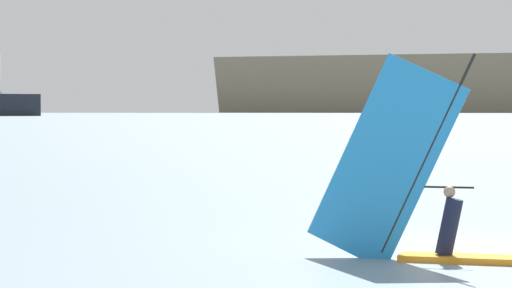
{
  "coord_description": "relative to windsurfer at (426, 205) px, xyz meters",
  "views": [
    {
      "loc": [
        -3.55,
        -23.09,
        2.81
      ],
      "look_at": [
        -4.27,
        0.5,
        2.08
      ],
      "focal_mm": 77.77,
      "sensor_mm": 36.0,
      "label": 1
    }
  ],
  "objects": [
    {
      "name": "windsurfer",
      "position": [
        0.0,
        0.0,
        0.0
      ],
      "size": [
        4.27,
        1.44,
        4.1
      ],
      "rotation": [
        0.0,
        0.0,
        6.03
      ],
      "color": "orange",
      "rests_on": "ground_plane"
    },
    {
      "name": "ground_plane",
      "position": [
        1.01,
        2.44,
        -1.04
      ],
      "size": [
        4000.0,
        4000.0,
        0.0
      ],
      "primitive_type": "plane",
      "color": "gray"
    },
    {
      "name": "distant_headland",
      "position": [
        -279.1,
        1168.89,
        24.11
      ],
      "size": [
        1233.73,
        560.42,
        50.29
      ],
      "primitive_type": "cube",
      "rotation": [
        0.0,
        0.0,
        -0.26
      ],
      "color": "#756B56",
      "rests_on": "ground_plane"
    }
  ]
}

